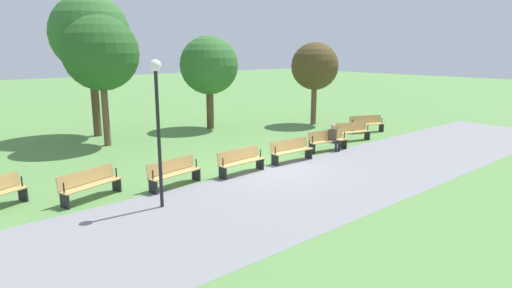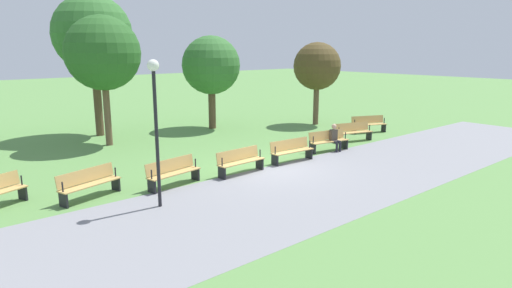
# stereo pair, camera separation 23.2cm
# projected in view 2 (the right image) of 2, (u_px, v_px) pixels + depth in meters

# --- Properties ---
(ground_plane) EXTENTS (120.00, 120.00, 0.00)m
(ground_plane) POSITION_uv_depth(u_px,v_px,m) (269.00, 168.00, 16.44)
(ground_plane) COLOR #5B8C47
(path_paving) EXTENTS (32.74, 5.45, 0.01)m
(path_paving) POSITION_uv_depth(u_px,v_px,m) (320.00, 183.00, 14.52)
(path_paving) COLOR gray
(path_paving) RESTS_ON ground
(bench_0) EXTENTS (1.97, 1.18, 0.89)m
(bench_0) POSITION_uv_depth(u_px,v_px,m) (369.00, 124.00, 23.29)
(bench_0) COLOR tan
(bench_0) RESTS_ON ground
(bench_1) EXTENTS (2.00, 0.99, 0.89)m
(bench_1) POSITION_uv_depth(u_px,v_px,m) (353.00, 131.00, 21.11)
(bench_1) COLOR tan
(bench_1) RESTS_ON ground
(bench_2) EXTENTS (1.99, 0.79, 0.89)m
(bench_2) POSITION_uv_depth(u_px,v_px,m) (328.00, 140.00, 19.08)
(bench_2) COLOR tan
(bench_2) RESTS_ON ground
(bench_3) EXTENTS (1.96, 0.58, 0.89)m
(bench_3) POSITION_uv_depth(u_px,v_px,m) (291.00, 150.00, 17.23)
(bench_3) COLOR tan
(bench_3) RESTS_ON ground
(bench_4) EXTENTS (1.96, 0.58, 0.89)m
(bench_4) POSITION_uv_depth(u_px,v_px,m) (240.00, 161.00, 15.59)
(bench_4) COLOR tan
(bench_4) RESTS_ON ground
(bench_5) EXTENTS (1.99, 0.79, 0.89)m
(bench_5) POSITION_uv_depth(u_px,v_px,m) (173.00, 172.00, 14.18)
(bench_5) COLOR tan
(bench_5) RESTS_ON ground
(bench_6) EXTENTS (2.00, 0.99, 0.89)m
(bench_6) POSITION_uv_depth(u_px,v_px,m) (89.00, 183.00, 13.01)
(bench_6) COLOR tan
(bench_6) RESTS_ON ground
(person_seated) EXTENTS (0.39, 0.56, 1.20)m
(person_seated) POSITION_uv_depth(u_px,v_px,m) (335.00, 137.00, 19.04)
(person_seated) COLOR #4C4238
(person_seated) RESTS_ON ground
(tree_1) EXTENTS (3.22, 3.22, 5.15)m
(tree_1) POSITION_uv_depth(u_px,v_px,m) (211.00, 66.00, 23.91)
(tree_1) COLOR brown
(tree_1) RESTS_ON ground
(tree_2) EXTENTS (2.76, 2.76, 4.82)m
(tree_2) POSITION_uv_depth(u_px,v_px,m) (317.00, 67.00, 25.20)
(tree_2) COLOR brown
(tree_2) RESTS_ON ground
(tree_3) EXTENTS (3.89, 3.89, 7.10)m
(tree_3) POSITION_uv_depth(u_px,v_px,m) (93.00, 35.00, 21.53)
(tree_3) COLOR brown
(tree_3) RESTS_ON ground
(tree_4) EXTENTS (3.36, 3.36, 5.92)m
(tree_4) POSITION_uv_depth(u_px,v_px,m) (103.00, 53.00, 19.43)
(tree_4) COLOR brown
(tree_4) RESTS_ON ground
(lamp_post) EXTENTS (0.32, 0.32, 4.15)m
(lamp_post) POSITION_uv_depth(u_px,v_px,m) (155.00, 107.00, 11.80)
(lamp_post) COLOR black
(lamp_post) RESTS_ON ground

